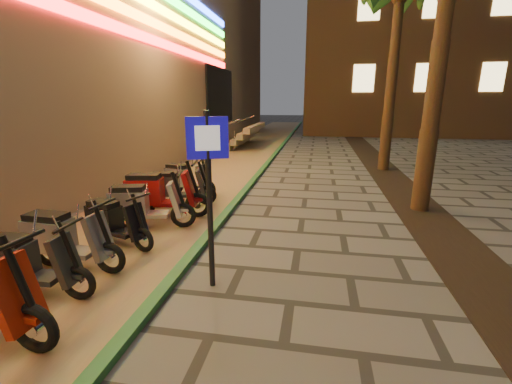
% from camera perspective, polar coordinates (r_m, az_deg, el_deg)
% --- Properties ---
extents(parking_strip, '(3.40, 60.00, 0.01)m').
position_cam_1_polar(parking_strip, '(12.32, -7.51, 2.93)').
color(parking_strip, '#8C7251').
rests_on(parking_strip, ground).
extents(green_curb, '(0.18, 60.00, 0.10)m').
position_cam_1_polar(green_curb, '(11.92, 0.31, 2.86)').
color(green_curb, '#235F2F').
rests_on(green_curb, ground).
extents(planting_strip, '(1.20, 40.00, 0.02)m').
position_cam_1_polar(planting_strip, '(7.40, 29.46, -7.23)').
color(planting_strip, black).
rests_on(planting_strip, ground).
extents(pedestrian_sign, '(0.51, 0.23, 2.45)m').
position_cam_1_polar(pedestrian_sign, '(4.55, -7.88, 2.39)').
color(pedestrian_sign, black).
rests_on(pedestrian_sign, ground).
extents(scooter_7, '(1.56, 0.55, 1.10)m').
position_cam_1_polar(scooter_7, '(5.56, -34.11, -9.79)').
color(scooter_7, black).
rests_on(scooter_7, ground).
extents(scooter_8, '(1.65, 0.58, 1.16)m').
position_cam_1_polar(scooter_8, '(6.11, -29.42, -6.74)').
color(scooter_8, black).
rests_on(scooter_8, ground).
extents(scooter_9, '(1.47, 0.77, 1.04)m').
position_cam_1_polar(scooter_9, '(6.73, -22.69, -4.51)').
color(scooter_9, black).
rests_on(scooter_9, ground).
extents(scooter_10, '(1.69, 0.85, 1.20)m').
position_cam_1_polar(scooter_10, '(7.32, -18.41, -2.01)').
color(scooter_10, black).
rests_on(scooter_10, ground).
extents(scooter_11, '(1.86, 0.80, 1.30)m').
position_cam_1_polar(scooter_11, '(7.93, -16.06, -0.17)').
color(scooter_11, black).
rests_on(scooter_11, ground).
extents(scooter_12, '(1.58, 0.83, 1.12)m').
position_cam_1_polar(scooter_12, '(8.70, -13.26, 0.81)').
color(scooter_12, black).
rests_on(scooter_12, ground).
extents(scooter_13, '(1.56, 0.75, 1.10)m').
position_cam_1_polar(scooter_13, '(9.71, -11.79, 2.30)').
color(scooter_13, black).
rests_on(scooter_13, ground).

